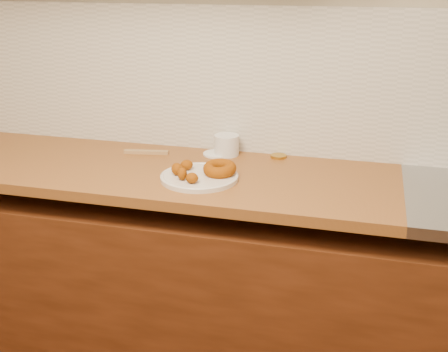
{
  "coord_description": "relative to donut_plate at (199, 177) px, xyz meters",
  "views": [
    {
      "loc": [
        0.36,
        -0.25,
        1.64
      ],
      "look_at": [
        -0.13,
        1.59,
        0.93
      ],
      "focal_mm": 45.0,
      "sensor_mm": 36.0,
      "label": 1
    }
  ],
  "objects": [
    {
      "name": "wall_back",
      "position": [
        0.23,
        0.39,
        0.44
      ],
      "size": [
        4.0,
        0.02,
        2.7
      ],
      "primitive_type": "cube",
      "color": "tan",
      "rests_on": "ground"
    },
    {
      "name": "base_cabinet",
      "position": [
        0.23,
        0.08,
        -0.52
      ],
      "size": [
        3.6,
        0.6,
        0.77
      ],
      "primitive_type": "cube",
      "color": "#5A2811",
      "rests_on": "floor"
    },
    {
      "name": "butcher_block",
      "position": [
        -0.42,
        0.08,
        -0.03
      ],
      "size": [
        2.3,
        0.62,
        0.04
      ],
      "primitive_type": "cube",
      "color": "brown",
      "rests_on": "base_cabinet"
    },
    {
      "name": "backsplash",
      "position": [
        0.23,
        0.38,
        0.29
      ],
      "size": [
        3.6,
        0.02,
        0.6
      ],
      "primitive_type": "cube",
      "color": "beige",
      "rests_on": "wall_back"
    },
    {
      "name": "donut_plate",
      "position": [
        0.0,
        0.0,
        0.0
      ],
      "size": [
        0.29,
        0.29,
        0.02
      ],
      "primitive_type": "cylinder",
      "color": "beige",
      "rests_on": "butcher_block"
    },
    {
      "name": "ring_donut",
      "position": [
        0.07,
        0.03,
        0.03
      ],
      "size": [
        0.13,
        0.13,
        0.06
      ],
      "primitive_type": "torus",
      "rotation": [
        0.1,
        0.0,
        0.03
      ],
      "color": "#944406",
      "rests_on": "donut_plate"
    },
    {
      "name": "fried_dough_chunks",
      "position": [
        -0.05,
        -0.03,
        0.03
      ],
      "size": [
        0.14,
        0.19,
        0.05
      ],
      "color": "#944406",
      "rests_on": "donut_plate"
    },
    {
      "name": "plastic_tub",
      "position": [
        0.02,
        0.31,
        0.03
      ],
      "size": [
        0.12,
        0.12,
        0.09
      ],
      "primitive_type": "cylinder",
      "rotation": [
        0.0,
        0.0,
        -0.16
      ],
      "color": "silver",
      "rests_on": "butcher_block"
    },
    {
      "name": "tub_lid",
      "position": [
        -0.02,
        0.3,
        -0.0
      ],
      "size": [
        0.15,
        0.15,
        0.01
      ],
      "primitive_type": "cylinder",
      "rotation": [
        0.0,
        0.0,
        -0.38
      ],
      "color": "white",
      "rests_on": "butcher_block"
    },
    {
      "name": "brass_jar_lid",
      "position": [
        0.24,
        0.33,
        -0.0
      ],
      "size": [
        0.07,
        0.07,
        0.01
      ],
      "primitive_type": "cylinder",
      "rotation": [
        0.0,
        0.0,
        0.04
      ],
      "color": "#B88D2C",
      "rests_on": "butcher_block"
    },
    {
      "name": "wooden_utensil",
      "position": [
        -0.31,
        0.24,
        -0.0
      ],
      "size": [
        0.19,
        0.06,
        0.01
      ],
      "primitive_type": "cube",
      "rotation": [
        0.0,
        0.0,
        0.18
      ],
      "color": "#9E7A4A",
      "rests_on": "butcher_block"
    }
  ]
}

